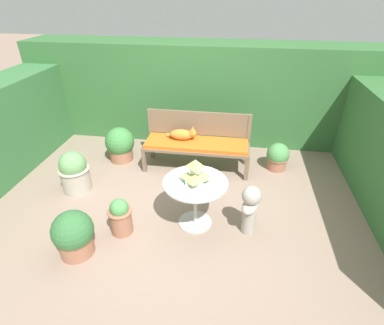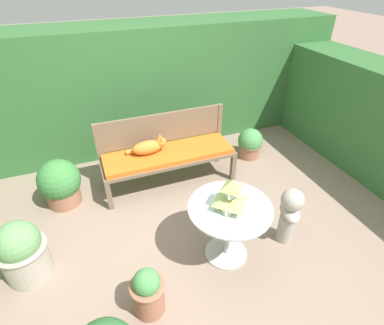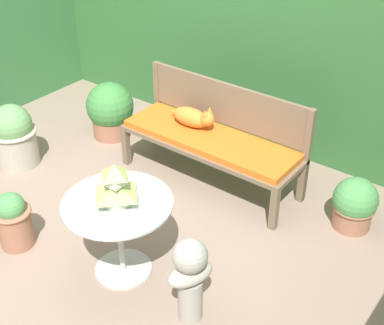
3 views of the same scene
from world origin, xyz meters
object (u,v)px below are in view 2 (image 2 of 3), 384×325
patio_table (229,218)px  potted_plant_path_edge (250,144)px  pagoda_birdhouse (231,196)px  potted_plant_bench_right (148,292)px  garden_bench (169,156)px  cat (149,147)px  garden_bust (290,212)px  potted_plant_patio_mid (22,251)px  potted_plant_table_near (60,183)px

patio_table → potted_plant_path_edge: 1.91m
pagoda_birdhouse → potted_plant_bench_right: (-0.87, -0.29, -0.53)m
garden_bench → potted_plant_bench_right: same height
cat → garden_bust: 1.80m
patio_table → pagoda_birdhouse: bearing=90.0°
garden_bench → garden_bust: size_ratio=2.57×
garden_bench → cat: cat is taller
garden_bench → garden_bust: garden_bust is taller
pagoda_birdhouse → potted_plant_path_edge: size_ratio=0.68×
cat → potted_plant_path_edge: cat is taller
garden_bench → potted_plant_path_edge: size_ratio=3.74×
potted_plant_bench_right → potted_plant_patio_mid: bearing=142.2°
patio_table → pagoda_birdhouse: pagoda_birdhouse is taller
pagoda_birdhouse → garden_bust: size_ratio=0.46×
cat → potted_plant_path_edge: 1.58m
garden_bust → potted_plant_patio_mid: 2.54m
patio_table → potted_plant_path_edge: bearing=53.1°
cat → potted_plant_table_near: 1.13m
patio_table → potted_plant_patio_mid: 1.90m
garden_bench → potted_plant_path_edge: (1.31, 0.18, -0.19)m
potted_plant_bench_right → potted_plant_patio_mid: 1.22m
garden_bench → pagoda_birdhouse: (0.17, -1.34, 0.35)m
garden_bench → pagoda_birdhouse: 1.39m
potted_plant_patio_mid → potted_plant_table_near: bearing=70.5°
cat → potted_plant_path_edge: size_ratio=1.11×
potted_plant_table_near → potted_plant_bench_right: (0.63, -1.70, -0.05)m
pagoda_birdhouse → garden_bench: bearing=97.4°
pagoda_birdhouse → potted_plant_patio_mid: (-1.83, 0.46, -0.46)m
cat → potted_plant_bench_right: size_ratio=1.04×
cat → garden_bust: cat is taller
cat → pagoda_birdhouse: pagoda_birdhouse is taller
patio_table → pagoda_birdhouse: size_ratio=2.54×
potted_plant_path_edge → potted_plant_table_near: bearing=-177.8°
potted_plant_path_edge → potted_plant_bench_right: 2.69m
potted_plant_path_edge → patio_table: bearing=-126.9°
cat → potted_plant_table_near: bearing=177.4°
potted_plant_patio_mid → potted_plant_bench_right: bearing=-37.8°
garden_bench → potted_plant_path_edge: bearing=7.7°
garden_bench → potted_plant_patio_mid: (-1.66, -0.87, -0.11)m
potted_plant_bench_right → pagoda_birdhouse: bearing=18.3°
cat → patio_table: cat is taller
pagoda_birdhouse → garden_bust: bearing=-4.0°
potted_plant_table_near → potted_plant_bench_right: bearing=-69.7°
potted_plant_path_edge → potted_plant_bench_right: size_ratio=0.94×
cat → potted_plant_patio_mid: cat is taller
garden_bust → potted_plant_bench_right: size_ratio=1.37×
patio_table → potted_plant_path_edge: size_ratio=1.72×
garden_bench → potted_plant_table_near: (-1.32, 0.08, -0.12)m
garden_bust → potted_plant_table_near: size_ratio=1.12×
patio_table → pagoda_birdhouse: (0.00, 0.00, 0.26)m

